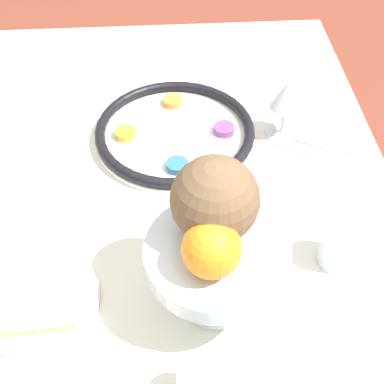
# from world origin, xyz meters

# --- Properties ---
(dining_table) EXTENTS (1.37, 1.03, 0.72)m
(dining_table) POSITION_xyz_m (0.00, 0.00, 0.36)
(dining_table) COLOR silver
(dining_table) RESTS_ON ground_plane
(seder_plate) EXTENTS (0.31, 0.31, 0.03)m
(seder_plate) POSITION_xyz_m (-0.24, 0.12, 0.74)
(seder_plate) COLOR silver
(seder_plate) RESTS_ON dining_table
(wine_glass) EXTENTS (0.07, 0.07, 0.13)m
(wine_glass) POSITION_xyz_m (-0.24, 0.33, 0.81)
(wine_glass) COLOR silver
(wine_glass) RESTS_ON dining_table
(fruit_stand) EXTENTS (0.20, 0.20, 0.13)m
(fruit_stand) POSITION_xyz_m (0.13, 0.16, 0.82)
(fruit_stand) COLOR silver
(fruit_stand) RESTS_ON dining_table
(orange_fruit) EXTENTS (0.08, 0.08, 0.08)m
(orange_fruit) POSITION_xyz_m (0.16, 0.15, 0.89)
(orange_fruit) COLOR orange
(orange_fruit) RESTS_ON fruit_stand
(coconut) EXTENTS (0.12, 0.12, 0.12)m
(coconut) POSITION_xyz_m (0.10, 0.16, 0.91)
(coconut) COLOR brown
(coconut) RESTS_ON fruit_stand
(bread_plate) EXTENTS (0.19, 0.19, 0.02)m
(bread_plate) POSITION_xyz_m (0.12, -0.10, 0.73)
(bread_plate) COLOR beige
(bread_plate) RESTS_ON dining_table
(cup_far) EXTENTS (0.06, 0.06, 0.07)m
(cup_far) POSITION_xyz_m (0.07, 0.36, 0.76)
(cup_far) COLOR silver
(cup_far) RESTS_ON dining_table
(fork_left) EXTENTS (0.08, 0.16, 0.01)m
(fork_left) POSITION_xyz_m (-0.21, 0.38, 0.72)
(fork_left) COLOR silver
(fork_left) RESTS_ON dining_table
(fork_right) EXTENTS (0.09, 0.16, 0.01)m
(fork_right) POSITION_xyz_m (-0.18, 0.38, 0.72)
(fork_right) COLOR silver
(fork_right) RESTS_ON dining_table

